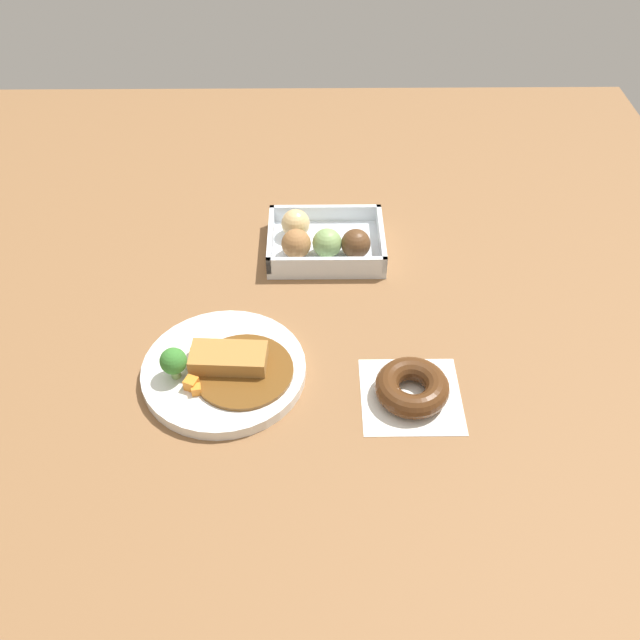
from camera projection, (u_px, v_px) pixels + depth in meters
ground_plane at (280, 314)px, 1.11m from camera, size 1.60×1.60×0.00m
curry_plate at (223, 369)px, 1.01m from camera, size 0.24×0.24×0.07m
donut_box at (322, 242)px, 1.21m from camera, size 0.20×0.16×0.06m
chocolate_ring_donut at (412, 388)px, 0.98m from camera, size 0.14×0.14×0.04m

